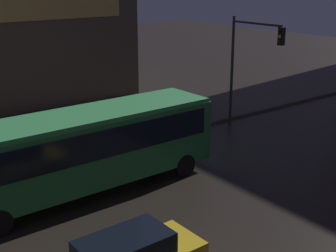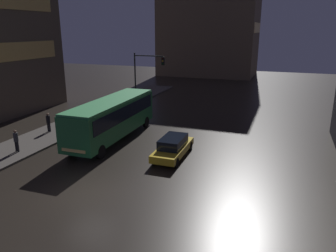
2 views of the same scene
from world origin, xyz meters
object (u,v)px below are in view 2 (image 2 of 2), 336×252
pedestrian_near (48,121)px  traffic_light_main (145,71)px  pedestrian_mid (16,139)px  car_taxi (173,147)px  bus_near (112,115)px

pedestrian_near → traffic_light_main: bearing=-69.2°
pedestrian_mid → pedestrian_near: bearing=-43.2°
car_taxi → pedestrian_near: (-11.93, 1.48, 0.36)m
car_taxi → traffic_light_main: (-7.82, 12.96, 3.49)m
pedestrian_near → pedestrian_mid: size_ratio=1.01×
bus_near → car_taxi: 6.33m
pedestrian_mid → traffic_light_main: size_ratio=0.26×
bus_near → car_taxi: bus_near is taller
car_taxi → traffic_light_main: size_ratio=0.77×
pedestrian_mid → traffic_light_main: bearing=-66.5°
traffic_light_main → pedestrian_near: bearing=-109.7°
bus_near → traffic_light_main: size_ratio=1.77×
bus_near → pedestrian_near: (-6.05, -0.47, -0.93)m
traffic_light_main → car_taxi: bearing=-58.9°
car_taxi → pedestrian_mid: (-10.86, -3.29, 0.34)m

